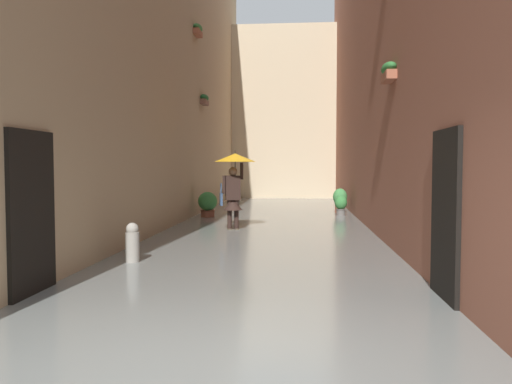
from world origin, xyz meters
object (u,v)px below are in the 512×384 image
(person_wading, at_px, (234,174))
(potted_plant_far_left, at_px, (341,205))
(potted_plant_far_right, at_px, (208,204))
(mooring_bollard, at_px, (132,244))
(potted_plant_near_left, at_px, (340,200))

(person_wading, bearing_deg, potted_plant_far_left, -127.17)
(potted_plant_far_right, relative_size, mooring_bollard, 1.18)
(person_wading, distance_m, potted_plant_far_right, 3.60)
(potted_plant_far_right, bearing_deg, potted_plant_far_left, -168.67)
(mooring_bollard, bearing_deg, potted_plant_near_left, -114.14)
(potted_plant_far_left, bearing_deg, mooring_bollard, 63.79)
(potted_plant_near_left, relative_size, mooring_bollard, 1.24)
(potted_plant_far_right, distance_m, potted_plant_near_left, 4.79)
(mooring_bollard, bearing_deg, potted_plant_far_right, -89.31)
(person_wading, xyz_separation_m, potted_plant_far_left, (-3.09, -4.08, -1.11))
(person_wading, relative_size, mooring_bollard, 2.83)
(potted_plant_far_right, distance_m, mooring_bollard, 7.82)
(person_wading, distance_m, mooring_bollard, 4.91)
(person_wading, xyz_separation_m, potted_plant_far_right, (1.28, -3.20, -1.04))
(potted_plant_far_left, distance_m, potted_plant_far_right, 4.46)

